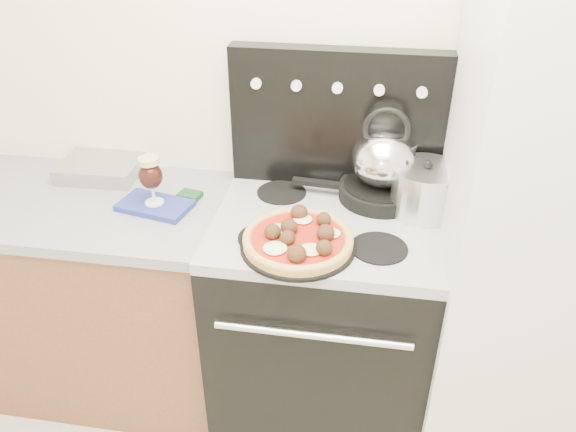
% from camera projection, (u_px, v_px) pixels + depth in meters
% --- Properties ---
extents(room_shell, '(3.52, 3.01, 2.52)m').
position_uv_depth(room_shell, '(238.00, 317.00, 1.00)').
color(room_shell, beige).
rests_on(room_shell, ground).
extents(base_cabinet, '(1.45, 0.60, 0.86)m').
position_uv_depth(base_cabinet, '(58.00, 293.00, 2.33)').
color(base_cabinet, brown).
rests_on(base_cabinet, ground).
extents(countertop, '(1.48, 0.63, 0.04)m').
position_uv_depth(countertop, '(32.00, 199.00, 2.09)').
color(countertop, '#91919B').
rests_on(countertop, base_cabinet).
extents(stove_body, '(0.76, 0.65, 0.88)m').
position_uv_depth(stove_body, '(322.00, 325.00, 2.15)').
color(stove_body, black).
rests_on(stove_body, ground).
extents(cooktop, '(0.76, 0.65, 0.04)m').
position_uv_depth(cooktop, '(326.00, 224.00, 1.91)').
color(cooktop, '#ADADB2').
rests_on(cooktop, stove_body).
extents(backguard, '(0.76, 0.08, 0.50)m').
position_uv_depth(backguard, '(337.00, 119.00, 2.00)').
color(backguard, black).
rests_on(backguard, cooktop).
extents(fridge, '(0.64, 0.68, 1.90)m').
position_uv_depth(fridge, '(547.00, 234.00, 1.77)').
color(fridge, silver).
rests_on(fridge, ground).
extents(foil_sheet, '(0.31, 0.23, 0.06)m').
position_uv_depth(foil_sheet, '(101.00, 169.00, 2.19)').
color(foil_sheet, silver).
rests_on(foil_sheet, countertop).
extents(oven_mitt, '(0.28, 0.20, 0.02)m').
position_uv_depth(oven_mitt, '(155.00, 206.00, 1.99)').
color(oven_mitt, navy).
rests_on(oven_mitt, countertop).
extents(beer_glass, '(0.10, 0.10, 0.18)m').
position_uv_depth(beer_glass, '(151.00, 180.00, 1.94)').
color(beer_glass, black).
rests_on(beer_glass, oven_mitt).
extents(pizza_pan, '(0.42, 0.42, 0.01)m').
position_uv_depth(pizza_pan, '(298.00, 245.00, 1.75)').
color(pizza_pan, black).
rests_on(pizza_pan, cooktop).
extents(pizza, '(0.36, 0.36, 0.05)m').
position_uv_depth(pizza, '(298.00, 237.00, 1.74)').
color(pizza, tan).
rests_on(pizza, pizza_pan).
extents(skillet, '(0.32, 0.32, 0.05)m').
position_uv_depth(skillet, '(380.00, 192.00, 2.00)').
color(skillet, black).
rests_on(skillet, cooktop).
extents(tea_kettle, '(0.25, 0.25, 0.24)m').
position_uv_depth(tea_kettle, '(384.00, 154.00, 1.93)').
color(tea_kettle, silver).
rests_on(tea_kettle, skillet).
extents(stock_pot, '(0.25, 0.25, 0.16)m').
position_uv_depth(stock_pot, '(424.00, 191.00, 1.90)').
color(stock_pot, silver).
rests_on(stock_pot, cooktop).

